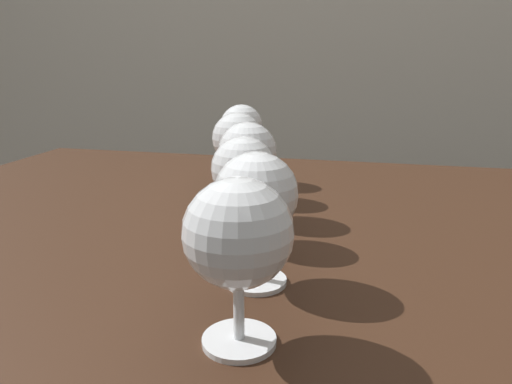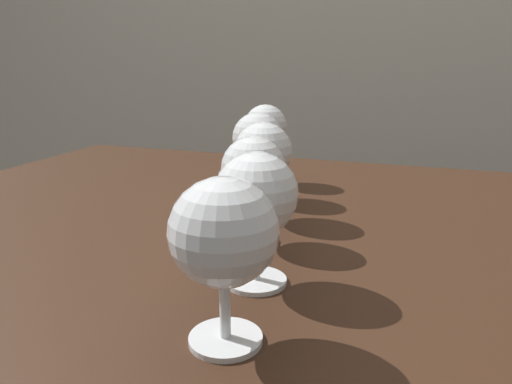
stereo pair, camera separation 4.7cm
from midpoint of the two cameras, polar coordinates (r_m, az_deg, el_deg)
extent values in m
cube|color=#382114|center=(0.70, -0.16, -4.39)|extent=(1.27, 0.85, 0.03)
cylinder|color=#382114|center=(1.38, -20.76, -12.20)|extent=(0.06, 0.06, 0.74)
cylinder|color=white|center=(0.41, -5.44, -17.17)|extent=(0.06, 0.06, 0.00)
cylinder|color=white|center=(0.39, -5.57, -13.03)|extent=(0.01, 0.01, 0.06)
sphere|color=white|center=(0.37, -5.81, -4.91)|extent=(0.09, 0.09, 0.09)
ellipsoid|color=pink|center=(0.37, -5.79, -5.72)|extent=(0.08, 0.08, 0.03)
cylinder|color=white|center=(0.50, -2.71, -10.50)|extent=(0.06, 0.06, 0.00)
cylinder|color=white|center=(0.49, -2.77, -6.91)|extent=(0.01, 0.01, 0.06)
sphere|color=white|center=(0.47, -2.86, -0.27)|extent=(0.08, 0.08, 0.08)
ellipsoid|color=#380711|center=(0.47, -2.85, -0.81)|extent=(0.07, 0.07, 0.03)
cylinder|color=white|center=(0.60, -3.66, -5.81)|extent=(0.06, 0.06, 0.00)
cylinder|color=white|center=(0.59, -3.71, -2.70)|extent=(0.01, 0.01, 0.06)
sphere|color=white|center=(0.58, -3.82, 2.73)|extent=(0.08, 0.08, 0.08)
ellipsoid|color=beige|center=(0.58, -3.81, 2.37)|extent=(0.07, 0.07, 0.03)
cylinder|color=white|center=(0.69, -2.91, -2.96)|extent=(0.06, 0.06, 0.00)
cylinder|color=white|center=(0.68, -2.95, -0.13)|extent=(0.01, 0.01, 0.07)
sphere|color=white|center=(0.67, -3.02, 4.80)|extent=(0.08, 0.08, 0.08)
ellipsoid|color=gold|center=(0.67, -3.02, 4.80)|extent=(0.07, 0.07, 0.04)
cylinder|color=white|center=(0.79, -3.82, -0.63)|extent=(0.06, 0.06, 0.00)
cylinder|color=white|center=(0.78, -3.87, 1.97)|extent=(0.01, 0.01, 0.07)
sphere|color=white|center=(0.77, -3.95, 6.38)|extent=(0.08, 0.08, 0.08)
ellipsoid|color=maroon|center=(0.77, -3.95, 6.37)|extent=(0.07, 0.07, 0.04)
cylinder|color=white|center=(0.89, -3.18, 1.31)|extent=(0.07, 0.07, 0.00)
cylinder|color=white|center=(0.88, -3.22, 3.81)|extent=(0.01, 0.01, 0.07)
sphere|color=white|center=(0.87, -3.28, 7.81)|extent=(0.08, 0.08, 0.08)
ellipsoid|color=maroon|center=(0.87, -3.27, 7.55)|extent=(0.07, 0.07, 0.03)
camera|label=1|loc=(0.02, -92.86, -0.81)|focal=33.77mm
camera|label=2|loc=(0.02, 87.14, 0.81)|focal=33.77mm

